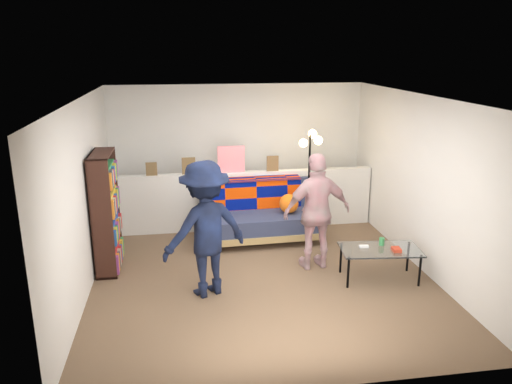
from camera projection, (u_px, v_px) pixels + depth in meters
The scene contains 10 objects.
ground at pixel (260, 272), 6.92m from camera, with size 5.00×5.00×0.00m, color brown.
room_shell at pixel (255, 148), 6.90m from camera, with size 4.60×5.05×2.45m.
half_wall_ledge at pixel (243, 200), 8.49m from camera, with size 4.45×0.15×1.00m, color silver.
ledge_decor at pixel (230, 162), 8.25m from camera, with size 2.97×0.02×0.45m.
futon_sofa at pixel (260, 216), 8.05m from camera, with size 1.99×1.02×0.84m.
bookshelf at pixel (106, 216), 6.88m from camera, with size 0.28×0.83×1.66m.
coffee_table at pixel (381, 251), 6.62m from camera, with size 1.10×0.69×0.54m.
floor_lamp at pixel (310, 161), 8.15m from camera, with size 0.34×0.32×1.72m.
person_left at pixel (205, 229), 6.13m from camera, with size 1.11×0.64×1.72m, color black.
person_right at pixel (317, 212), 6.89m from camera, with size 0.96×0.40×1.64m, color pink.
Camera 1 is at (-1.05, -6.25, 3.01)m, focal length 35.00 mm.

